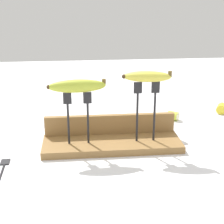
{
  "coord_description": "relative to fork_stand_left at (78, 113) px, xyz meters",
  "views": [
    {
      "loc": [
        -0.11,
        -1.06,
        0.5
      ],
      "look_at": [
        0.0,
        0.0,
        0.12
      ],
      "focal_mm": 56.98,
      "sensor_mm": 36.0,
      "label": 1
    }
  ],
  "objects": [
    {
      "name": "fork_stand_left",
      "position": [
        0.0,
        0.0,
        0.0
      ],
      "size": [
        0.09,
        0.01,
        0.17
      ],
      "color": "black",
      "rests_on": "wooden_board"
    },
    {
      "name": "banana_raised_right",
      "position": [
        0.22,
        0.0,
        0.11
      ],
      "size": [
        0.16,
        0.06,
        0.04
      ],
      "color": "#DBD147",
      "rests_on": "fork_stand_right"
    },
    {
      "name": "fork_fallen_near",
      "position": [
        -0.22,
        -0.11,
        -0.12
      ],
      "size": [
        0.03,
        0.17,
        0.01
      ],
      "color": "black",
      "rests_on": "ground"
    },
    {
      "name": "board_backstop",
      "position": [
        0.11,
        0.07,
        -0.07
      ],
      "size": [
        0.44,
        0.02,
        0.07
      ],
      "primitive_type": "cube",
      "color": "olive",
      "rests_on": "wooden_board"
    },
    {
      "name": "fork_stand_right",
      "position": [
        0.22,
        -0.0,
        0.02
      ],
      "size": [
        0.08,
        0.01,
        0.2
      ],
      "color": "black",
      "rests_on": "wooden_board"
    },
    {
      "name": "banana_chunk_far",
      "position": [
        0.6,
        0.3,
        -0.11
      ],
      "size": [
        0.06,
        0.06,
        0.04
      ],
      "color": "yellow",
      "rests_on": "ground"
    },
    {
      "name": "wooden_board",
      "position": [
        0.11,
        0.01,
        -0.11
      ],
      "size": [
        0.45,
        0.15,
        0.02
      ],
      "primitive_type": "cube",
      "color": "olive",
      "rests_on": "ground"
    },
    {
      "name": "banana_chunk_near",
      "position": [
        0.38,
        0.24,
        -0.11
      ],
      "size": [
        0.05,
        0.05,
        0.03
      ],
      "color": "#B2C138",
      "rests_on": "ground"
    },
    {
      "name": "banana_raised_left",
      "position": [
        -0.0,
        -0.0,
        0.09
      ],
      "size": [
        0.18,
        0.05,
        0.04
      ],
      "color": "#B2C138",
      "rests_on": "fork_stand_left"
    },
    {
      "name": "ground_plane",
      "position": [
        0.11,
        0.01,
        -0.13
      ],
      "size": [
        3.0,
        3.0,
        0.0
      ],
      "primitive_type": "plane",
      "color": "silver"
    }
  ]
}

